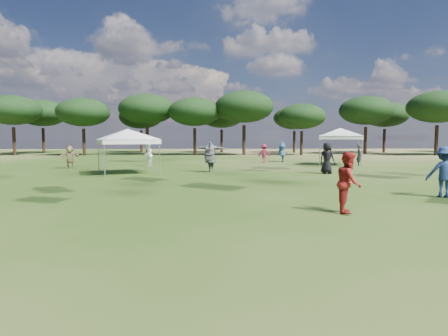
{
  "coord_description": "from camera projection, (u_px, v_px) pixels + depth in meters",
  "views": [
    {
      "loc": [
        -0.54,
        -0.03,
        2.07
      ],
      "look_at": [
        -0.4,
        4.22,
        1.73
      ],
      "focal_mm": 30.0,
      "sensor_mm": 36.0,
      "label": 1
    }
  ],
  "objects": [
    {
      "name": "tent_right",
      "position": [
        340.0,
        130.0,
        28.35
      ],
      "size": [
        6.01,
        6.01,
        3.1
      ],
      "rotation": [
        0.0,
        0.0,
        -0.29
      ],
      "color": "gray",
      "rests_on": "ground"
    },
    {
      "name": "festival_crowd",
      "position": [
        235.0,
        158.0,
        22.1
      ],
      "size": [
        29.48,
        23.41,
        1.84
      ],
      "color": "black",
      "rests_on": "ground"
    },
    {
      "name": "tree_line",
      "position": [
        235.0,
        111.0,
        47.08
      ],
      "size": [
        108.78,
        17.63,
        7.77
      ],
      "color": "black",
      "rests_on": "ground"
    },
    {
      "name": "tent_left",
      "position": [
        128.0,
        131.0,
        21.42
      ],
      "size": [
        5.86,
        5.86,
        2.88
      ],
      "rotation": [
        0.0,
        0.0,
        0.39
      ],
      "color": "gray",
      "rests_on": "ground"
    }
  ]
}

